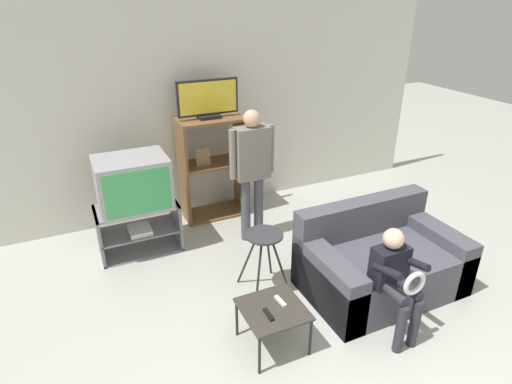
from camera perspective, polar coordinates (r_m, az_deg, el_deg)
wall_back at (r=5.51m, az=-6.79°, el=10.57°), size 6.40×0.06×2.60m
tv_stand at (r=4.97m, az=-15.34°, el=-4.72°), size 0.88×0.46×0.56m
television_main at (r=4.73m, az=-16.11°, el=1.21°), size 0.74×0.58×0.56m
media_shelf at (r=5.44m, az=-5.82°, el=3.30°), size 0.81×0.45×1.30m
television_flat at (r=5.18m, az=-6.43°, el=12.09°), size 0.75×0.20×0.46m
folding_stool at (r=4.05m, az=1.09°, el=-7.01°), size 0.40×0.45×0.64m
snack_table at (r=3.58m, az=2.27°, el=-15.69°), size 0.50×0.50×0.38m
remote_control_black at (r=3.48m, az=1.69°, el=-16.00°), size 0.04×0.14×0.02m
remote_control_white at (r=3.60m, az=3.26°, el=-14.33°), size 0.05×0.15×0.02m
couch at (r=4.39m, az=16.12°, el=-8.99°), size 1.49×0.94×0.81m
person_standing_adult at (r=4.75m, az=-0.54°, el=3.72°), size 0.53×0.20×1.55m
person_seated_child at (r=3.72m, az=18.14°, el=-10.53°), size 0.33×0.43×0.97m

